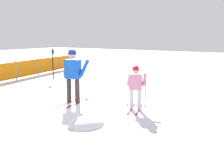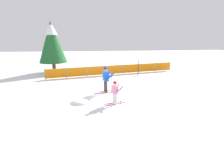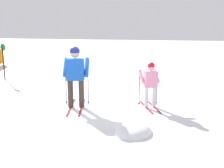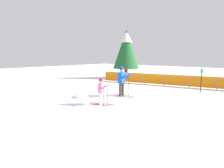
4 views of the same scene
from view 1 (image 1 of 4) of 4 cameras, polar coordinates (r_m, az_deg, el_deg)
The scene contains 6 objects.
ground_plane at distance 9.22m, azimuth -8.24°, elevation -3.32°, with size 60.00×60.00×0.00m, color white.
skier_adult at distance 8.73m, azimuth -7.92°, elevation 2.63°, with size 1.62×0.78×1.68m.
skier_child at distance 7.91m, azimuth 4.83°, elevation 0.04°, with size 1.20×0.71×1.26m.
safety_fence at distance 13.42m, azimuth -21.33°, elevation 2.22°, with size 11.97×2.70×0.93m.
trail_marker at distance 13.72m, azimuth -11.92°, elevation 4.73°, with size 0.09×0.28×1.49m.
snow_mound at distance 6.71m, azimuth -5.22°, elevation -8.26°, with size 0.95×0.81×0.38m, color white.
Camera 1 is at (-6.69, -5.99, 2.07)m, focal length 45.00 mm.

